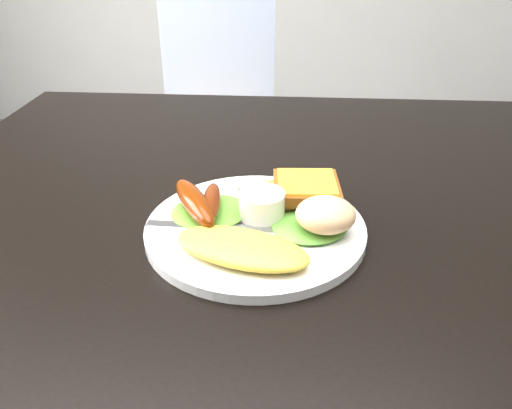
{
  "coord_description": "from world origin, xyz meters",
  "views": [
    {
      "loc": [
        -0.08,
        -0.6,
        1.06
      ],
      "look_at": [
        -0.12,
        -0.11,
        0.78
      ],
      "focal_mm": 35.0,
      "sensor_mm": 36.0,
      "label": 1
    }
  ],
  "objects_px": {
    "dining_chair": "(214,136)",
    "plate": "(255,229)",
    "person": "(303,63)",
    "dining_table": "(347,201)"
  },
  "relations": [
    {
      "from": "person",
      "to": "plate",
      "type": "distance_m",
      "value": 0.57
    },
    {
      "from": "plate",
      "to": "dining_chair",
      "type": "bearing_deg",
      "value": 101.51
    },
    {
      "from": "dining_chair",
      "to": "plate",
      "type": "distance_m",
      "value": 1.1
    },
    {
      "from": "dining_table",
      "to": "plate",
      "type": "xyz_separation_m",
      "value": [
        -0.12,
        -0.12,
        0.03
      ]
    },
    {
      "from": "dining_chair",
      "to": "plate",
      "type": "bearing_deg",
      "value": -79.79
    },
    {
      "from": "dining_chair",
      "to": "plate",
      "type": "relative_size",
      "value": 1.51
    },
    {
      "from": "dining_table",
      "to": "dining_chair",
      "type": "height_order",
      "value": "dining_table"
    },
    {
      "from": "dining_chair",
      "to": "person",
      "type": "bearing_deg",
      "value": -61.51
    },
    {
      "from": "dining_table",
      "to": "person",
      "type": "bearing_deg",
      "value": 97.48
    },
    {
      "from": "dining_table",
      "to": "person",
      "type": "xyz_separation_m",
      "value": [
        -0.06,
        0.45,
        0.08
      ]
    }
  ]
}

